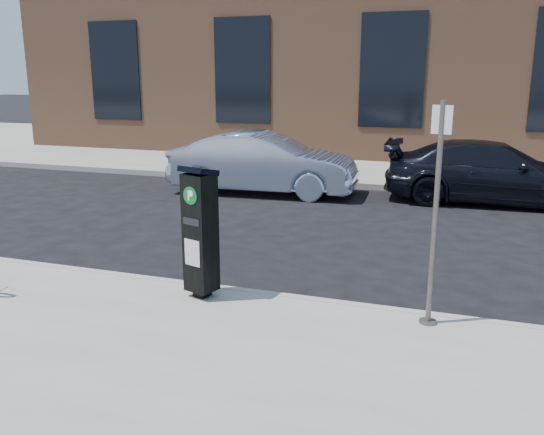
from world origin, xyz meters
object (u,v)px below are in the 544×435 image
at_px(parking_kiosk, 200,231).
at_px(car_silver, 263,163).
at_px(sign_pole, 435,218).
at_px(car_dark, 493,172).

xyz_separation_m(parking_kiosk, car_silver, (-1.70, 7.08, -0.26)).
bearing_deg(sign_pole, car_silver, 139.97).
bearing_deg(car_dark, sign_pole, 171.26).
height_order(parking_kiosk, sign_pole, sign_pole).
distance_m(sign_pole, car_silver, 8.35).
bearing_deg(car_dark, parking_kiosk, 152.41).
bearing_deg(car_silver, car_dark, -86.77).
relative_size(parking_kiosk, car_silver, 0.37).
relative_size(parking_kiosk, car_dark, 0.35).
distance_m(parking_kiosk, car_dark, 8.61).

